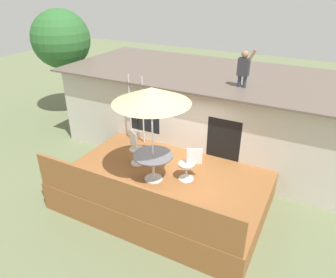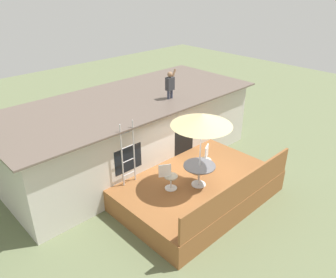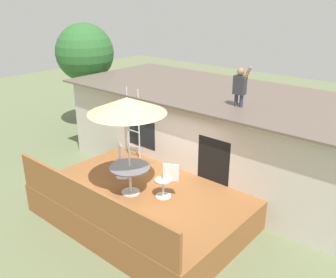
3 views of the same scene
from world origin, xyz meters
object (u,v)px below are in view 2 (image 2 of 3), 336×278
patio_chair_left (169,177)px  patio_umbrella (202,120)px  person_figure (170,83)px  patio_table (199,170)px  patio_chair_right (206,159)px  step_ladder (128,154)px

patio_chair_left → patio_umbrella: bearing=0.0°
patio_umbrella → person_figure: bearing=63.7°
patio_table → patio_chair_right: patio_chair_right is taller
patio_umbrella → patio_chair_right: (0.83, 0.44, -1.89)m
patio_table → patio_chair_right: 0.95m
patio_umbrella → patio_chair_right: 2.11m
person_figure → patio_chair_left: 3.84m
person_figure → patio_chair_left: bearing=-134.7°
patio_table → patio_umbrella: patio_umbrella is taller
patio_umbrella → patio_chair_left: size_ratio=2.76×
patio_umbrella → person_figure: size_ratio=2.29×
person_figure → patio_chair_right: bearing=-103.2°
patio_table → step_ladder: (-1.57, 1.68, 0.51)m
patio_umbrella → patio_chair_right: patio_umbrella is taller
step_ladder → patio_chair_right: 2.78m
patio_table → patio_chair_left: (-0.87, 0.52, -0.13)m
patio_chair_left → patio_chair_right: bearing=28.1°
step_ladder → person_figure: person_figure is taller
patio_table → person_figure: bearing=63.7°
patio_umbrella → step_ladder: bearing=132.9°
patio_umbrella → step_ladder: size_ratio=1.15×
step_ladder → patio_chair_left: bearing=-59.1°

